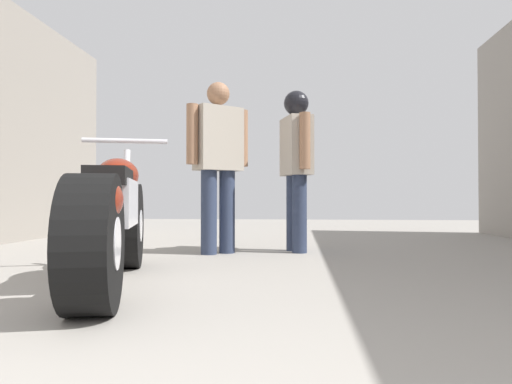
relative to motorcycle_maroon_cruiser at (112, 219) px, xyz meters
The scene contains 4 objects.
ground_plane 1.46m from the motorcycle_maroon_cruiser, 50.97° to the left, with size 18.05×18.05×0.00m, color gray.
motorcycle_maroon_cruiser is the anchor object (origin of this frame).
mechanic_in_blue 1.97m from the motorcycle_maroon_cruiser, 78.80° to the left, with size 0.63×0.54×1.78m.
mechanic_with_helmet 2.48m from the motorcycle_maroon_cruiser, 60.74° to the left, with size 0.37×0.68×1.73m.
Camera 1 is at (0.31, -0.18, 0.56)m, focal length 32.30 mm.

